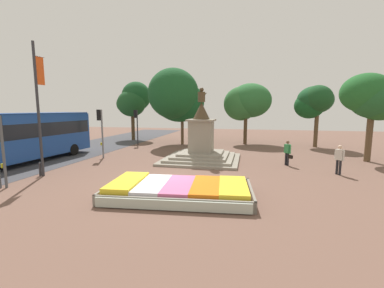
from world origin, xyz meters
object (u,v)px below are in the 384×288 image
Objects in this scene: flower_planter at (178,190)px; pedestrian_with_handbag at (288,152)px; statue_monument at (201,146)px; kerb_bollard_mid_b at (40,169)px; banner_pole at (38,107)px; pedestrian_near_planter at (339,158)px; city_bus at (19,135)px; traffic_light_near_crossing at (0,138)px; traffic_light_mid_block at (101,125)px; traffic_light_far_corner at (136,120)px.

flower_planter is 9.12m from pedestrian_with_handbag.
statue_monument is 10.02m from kerb_bollard_mid_b.
flower_planter is 9.01m from banner_pole.
pedestrian_near_planter is at bearing -15.78° from statue_monument.
banner_pole is at bearing -157.12° from pedestrian_with_handbag.
city_bus is 6.69× the size of pedestrian_near_planter.
traffic_light_mid_block is at bearing 87.75° from traffic_light_near_crossing.
banner_pole reaches higher than flower_planter.
flower_planter is 1.88× the size of traffic_light_near_crossing.
traffic_light_far_corner reaches higher than city_bus.
pedestrian_with_handbag is 14.81m from kerb_bollard_mid_b.
kerb_bollard_mid_b is at bearing -93.54° from traffic_light_mid_block.
flower_planter is 1.19× the size of statue_monument.
traffic_light_far_corner is 2.19× the size of pedestrian_with_handbag.
banner_pole is at bearing -91.85° from traffic_light_mid_block.
statue_monument is 1.49× the size of traffic_light_far_corner.
traffic_light_far_corner is (-0.14, 14.91, 0.17)m from traffic_light_near_crossing.
traffic_light_far_corner is 10.94m from city_bus.
traffic_light_far_corner is (-7.96, 6.59, 1.43)m from statue_monument.
traffic_light_far_corner is at bearing 152.95° from pedestrian_with_handbag.
traffic_light_near_crossing is 0.94× the size of traffic_light_far_corner.
statue_monument is 0.47× the size of city_bus.
banner_pole is (-8.15, 1.68, 3.47)m from flower_planter.
flower_planter is at bearing -42.11° from traffic_light_mid_block.
traffic_light_far_corner reaches higher than pedestrian_with_handbag.
banner_pole is (-0.18, -5.52, 1.26)m from traffic_light_mid_block.
flower_planter is at bearing -59.69° from traffic_light_far_corner.
statue_monument is 8.56m from pedestrian_near_planter.
traffic_light_near_crossing is 17.20m from pedestrian_near_planter.
city_bus is (-3.94, 2.42, -1.81)m from banner_pole.
city_bus is at bearing -176.07° from pedestrian_near_planter.
traffic_light_far_corner reaches higher than traffic_light_near_crossing.
pedestrian_with_handbag reaches higher than flower_planter.
city_bus is at bearing 129.57° from traffic_light_near_crossing.
kerb_bollard_mid_b is (0.09, -12.75, -2.10)m from traffic_light_far_corner.
traffic_light_far_corner is 12.77m from banner_pole.
banner_pole is (0.26, -12.70, 1.25)m from traffic_light_far_corner.
traffic_light_far_corner reaches higher than flower_planter.
statue_monument reaches higher than flower_planter.
traffic_light_near_crossing is at bearing -93.26° from banner_pole.
pedestrian_near_planter is (2.46, -1.90, 0.05)m from pedestrian_with_handbag.
statue_monument is at bearing 38.43° from banner_pole.
flower_planter is at bearing 3.63° from traffic_light_near_crossing.
traffic_light_far_corner reaches higher than kerb_bollard_mid_b.
flower_planter is at bearing -11.66° from banner_pole.
traffic_light_far_corner is at bearing 151.17° from pedestrian_near_planter.
traffic_light_near_crossing is 4.44× the size of kerb_bollard_mid_b.
banner_pole is (0.13, 2.21, 1.43)m from traffic_light_near_crossing.
pedestrian_with_handbag is at bearing 30.12° from traffic_light_near_crossing.
kerb_bollard_mid_b is (-8.31, 1.63, 0.12)m from flower_planter.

